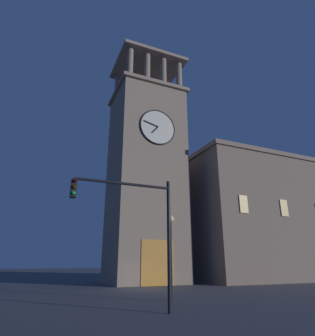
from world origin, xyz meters
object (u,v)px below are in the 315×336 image
Objects in this scene: adjacent_wing_building at (276,218)px; street_lamp at (171,239)px; traffic_signal_near at (138,217)px; clocktower at (146,175)px.

adjacent_wing_building is 4.82× the size of street_lamp.
adjacent_wing_building is 4.01× the size of traffic_signal_near.
adjacent_wing_building is (-16.57, 1.86, -4.10)m from clocktower.
street_lamp is (-3.25, -3.49, -0.55)m from traffic_signal_near.
clocktower reaches higher than traffic_signal_near.
clocktower is 5.13× the size of traffic_signal_near.
traffic_signal_near is at bearing 68.19° from clocktower.
street_lamp is (20.05, 11.45, -3.91)m from adjacent_wing_building.
adjacent_wing_building reaches higher than traffic_signal_near.
clocktower reaches higher than adjacent_wing_building.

